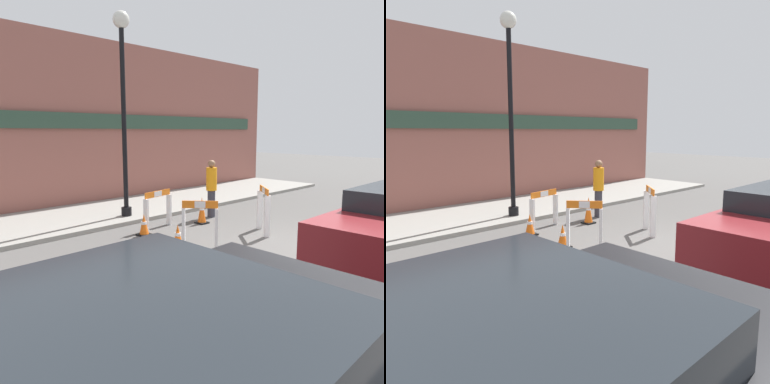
{
  "view_description": "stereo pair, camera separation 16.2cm",
  "coord_description": "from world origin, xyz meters",
  "views": [
    {
      "loc": [
        -6.73,
        -3.55,
        2.47
      ],
      "look_at": [
        -0.41,
        2.88,
        1.0
      ],
      "focal_mm": 35.0,
      "sensor_mm": 36.0,
      "label": 1
    },
    {
      "loc": [
        -6.62,
        -3.66,
        2.47
      ],
      "look_at": [
        -0.41,
        2.88,
        1.0
      ],
      "focal_mm": 35.0,
      "sensor_mm": 36.0,
      "label": 2
    }
  ],
  "objects": [
    {
      "name": "barricade_1",
      "position": [
        0.77,
        1.6,
        0.61
      ],
      "size": [
        0.65,
        0.71,
        1.14
      ],
      "rotation": [
        0.0,
        0.0,
        7.12
      ],
      "color": "white",
      "rests_on": "ground_plane"
    },
    {
      "name": "storefront_facade",
      "position": [
        0.0,
        7.83,
        2.75
      ],
      "size": [
        18.0,
        0.22,
        5.5
      ],
      "color": "#93564C",
      "rests_on": "ground_plane"
    },
    {
      "name": "sidewalk_slab",
      "position": [
        0.0,
        6.13,
        0.05
      ],
      "size": [
        18.0,
        3.26,
        0.11
      ],
      "color": "gray",
      "rests_on": "ground_plane"
    },
    {
      "name": "streetlamp_post",
      "position": [
        -0.81,
        5.12,
        3.6
      ],
      "size": [
        0.44,
        0.44,
        5.45
      ],
      "color": "black",
      "rests_on": "sidewalk_slab"
    },
    {
      "name": "traffic_cone_1",
      "position": [
        -1.55,
        2.16,
        0.25
      ],
      "size": [
        0.3,
        0.3,
        0.52
      ],
      "color": "black",
      "rests_on": "ground_plane"
    },
    {
      "name": "ground_plane",
      "position": [
        0.0,
        0.0,
        0.0
      ],
      "size": [
        60.0,
        60.0,
        0.0
      ],
      "primitive_type": "plane",
      "color": "#565451"
    },
    {
      "name": "barricade_2",
      "position": [
        -0.78,
        3.75,
        0.54
      ],
      "size": [
        0.95,
        0.28,
        0.97
      ],
      "rotation": [
        0.0,
        0.0,
        9.58
      ],
      "color": "white",
      "rests_on": "ground_plane"
    },
    {
      "name": "person_worker",
      "position": [
        1.14,
        3.65,
        0.9
      ],
      "size": [
        0.43,
        0.43,
        1.66
      ],
      "rotation": [
        0.0,
        0.0,
        -2.45
      ],
      "color": "#33333D",
      "rests_on": "ground_plane"
    },
    {
      "name": "traffic_cone_0",
      "position": [
        0.37,
        3.3,
        0.35
      ],
      "size": [
        0.3,
        0.3,
        0.73
      ],
      "color": "black",
      "rests_on": "ground_plane"
    },
    {
      "name": "traffic_cone_2",
      "position": [
        -1.46,
        3.45,
        0.25
      ],
      "size": [
        0.3,
        0.3,
        0.53
      ],
      "color": "black",
      "rests_on": "ground_plane"
    },
    {
      "name": "barricade_0",
      "position": [
        -1.54,
        1.51,
        0.58
      ],
      "size": [
        0.57,
        0.62,
        1.11
      ],
      "rotation": [
        0.0,
        0.0,
        5.44
      ],
      "color": "white",
      "rests_on": "ground_plane"
    }
  ]
}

